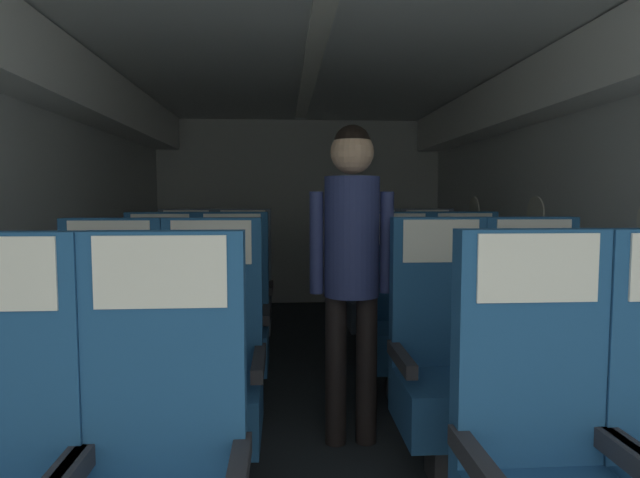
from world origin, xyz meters
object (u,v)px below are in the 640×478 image
at_px(seat_a_right_window, 547,477).
at_px(seat_c_right_window, 400,320).
at_px(seat_d_left_window, 186,296).
at_px(seat_d_right_aisle, 429,293).
at_px(seat_b_right_window, 444,368).
at_px(seat_c_right_aisle, 468,319).
at_px(seat_b_left_aisle, 211,374).
at_px(seat_d_left_aisle, 243,295).
at_px(seat_d_right_window, 374,293).
at_px(seat_c_left_window, 159,324).
at_px(seat_b_right_aisle, 539,367).
at_px(flight_attendant, 352,249).
at_px(seat_b_left_window, 107,376).
at_px(seat_c_left_aisle, 232,323).

xyz_separation_m(seat_a_right_window, seat_c_right_window, (0.00, 1.90, 0.00)).
height_order(seat_d_left_window, seat_d_right_aisle, same).
xyz_separation_m(seat_b_right_window, seat_c_right_window, (0.00, 0.95, 0.00)).
height_order(seat_c_right_aisle, seat_d_right_aisle, same).
height_order(seat_b_left_aisle, seat_d_right_aisle, same).
height_order(seat_d_left_aisle, seat_d_right_window, same).
bearing_deg(seat_c_right_window, seat_a_right_window, -90.11).
relative_size(seat_b_right_window, seat_c_left_window, 1.00).
xyz_separation_m(seat_b_right_aisle, seat_d_right_aisle, (0.01, 1.89, 0.00)).
distance_m(seat_a_right_window, seat_b_right_window, 0.95).
bearing_deg(flight_attendant, seat_b_right_aisle, -20.26).
xyz_separation_m(seat_b_left_window, seat_c_left_window, (0.01, 0.95, 0.00)).
bearing_deg(seat_b_right_window, seat_a_right_window, -90.17).
distance_m(seat_d_left_window, seat_d_right_window, 1.52).
distance_m(seat_d_left_window, seat_d_right_aisle, 1.97).
bearing_deg(seat_d_right_aisle, seat_c_left_window, -154.61).
bearing_deg(seat_c_left_aisle, seat_a_right_window, -61.04).
xyz_separation_m(seat_b_left_window, seat_b_right_aisle, (1.96, -0.01, 0.00)).
xyz_separation_m(seat_a_right_window, seat_d_right_aisle, (0.46, 2.84, 0.00)).
relative_size(seat_c_right_aisle, seat_c_right_window, 1.00).
bearing_deg(seat_d_right_aisle, seat_b_left_aisle, -128.66).
relative_size(seat_d_left_window, seat_d_left_aisle, 1.00).
distance_m(seat_c_left_window, seat_c_right_aisle, 1.95).
bearing_deg(seat_d_left_aisle, seat_b_right_aisle, -51.65).
bearing_deg(seat_c_right_window, seat_d_right_window, 89.98).
height_order(seat_b_left_window, seat_c_right_window, same).
bearing_deg(seat_b_right_window, seat_d_left_window, 128.45).
relative_size(seat_d_left_window, flight_attendant, 0.72).
relative_size(seat_c_left_window, seat_c_right_aisle, 1.00).
relative_size(seat_a_right_window, seat_d_right_aisle, 1.00).
height_order(seat_c_left_window, seat_c_right_window, same).
bearing_deg(seat_b_left_aisle, flight_attendant, 27.17).
bearing_deg(flight_attendant, seat_b_left_aisle, -150.60).
distance_m(seat_c_right_window, seat_d_left_aisle, 1.42).
distance_m(seat_a_right_window, seat_d_right_aisle, 2.87).
bearing_deg(seat_d_right_aisle, seat_b_left_window, -136.24).
xyz_separation_m(seat_b_left_aisle, seat_d_right_window, (1.06, 1.91, 0.00)).
height_order(seat_a_right_window, seat_b_left_window, same).
distance_m(seat_b_left_window, seat_b_left_aisle, 0.45).
relative_size(seat_a_right_window, seat_d_left_window, 1.00).
xyz_separation_m(seat_b_left_aisle, seat_c_left_window, (-0.44, 0.96, 0.00)).
xyz_separation_m(seat_c_left_window, seat_c_right_window, (1.51, -0.01, 0.00)).
bearing_deg(seat_c_left_window, seat_c_right_aisle, 0.08).
xyz_separation_m(seat_b_left_aisle, seat_b_right_window, (1.06, 0.01, 0.00)).
bearing_deg(seat_b_right_window, seat_b_left_aisle, -179.46).
bearing_deg(seat_b_right_aisle, seat_d_left_aisle, 128.35).
bearing_deg(seat_c_right_window, seat_c_left_aisle, 179.62).
relative_size(seat_a_right_window, seat_c_right_window, 1.00).
distance_m(seat_b_left_window, seat_b_right_aisle, 1.96).
relative_size(seat_a_right_window, seat_b_right_aisle, 1.00).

